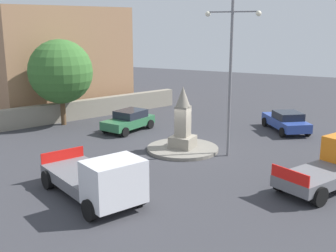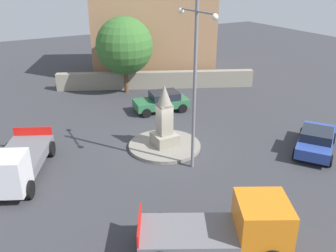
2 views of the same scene
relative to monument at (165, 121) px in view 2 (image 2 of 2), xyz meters
name	(u,v)px [view 2 (image 2 of 2)]	position (x,y,z in m)	size (l,w,h in m)	color
ground_plane	(165,147)	(0.00, 0.00, -1.65)	(80.00, 80.00, 0.00)	#38383D
traffic_island	(165,146)	(0.00, 0.00, -1.55)	(4.15, 4.15, 0.19)	gray
monument	(165,121)	(0.00, 0.00, 0.00)	(1.30, 1.30, 3.57)	gray
streetlamp	(195,74)	(-2.67, -0.21, 3.33)	(2.99, 0.28, 8.38)	slate
car_green_passing	(162,101)	(5.23, -2.57, -0.91)	(2.41, 4.06, 1.41)	#2D6B42
car_blue_waiting	(316,140)	(-4.49, -7.20, -0.93)	(3.92, 4.49, 1.40)	#2D479E
truck_white_far_side	(12,165)	(0.08, 8.13, -0.66)	(5.92, 4.36, 2.13)	silver
truck_orange_near_island	(232,228)	(-8.45, 1.77, -0.66)	(4.17, 5.58, 2.08)	orange
stone_boundary_wall	(156,80)	(10.32, -4.65, -0.93)	(16.78, 0.70, 1.43)	gray
corner_building	(153,28)	(15.45, -6.96, 2.61)	(10.93, 8.26, 8.52)	#A87A56
tree_near_wall	(124,46)	(10.44, -1.94, 2.22)	(4.56, 4.56, 6.16)	brown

